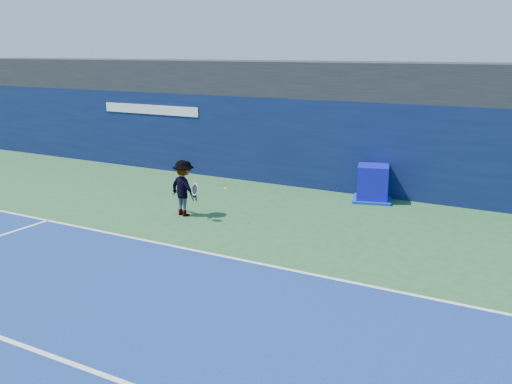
# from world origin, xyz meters

# --- Properties ---
(ground) EXTENTS (80.00, 80.00, 0.00)m
(ground) POSITION_xyz_m (0.00, 0.00, 0.00)
(ground) COLOR #295C30
(ground) RESTS_ON ground
(baseline) EXTENTS (24.00, 0.10, 0.01)m
(baseline) POSITION_xyz_m (0.00, 3.00, 0.01)
(baseline) COLOR white
(baseline) RESTS_ON ground
(service_line) EXTENTS (24.00, 0.10, 0.01)m
(service_line) POSITION_xyz_m (0.00, -2.00, 0.01)
(service_line) COLOR white
(service_line) RESTS_ON ground
(stadium_band) EXTENTS (36.00, 3.00, 1.20)m
(stadium_band) POSITION_xyz_m (0.00, 11.50, 3.60)
(stadium_band) COLOR black
(stadium_band) RESTS_ON back_wall_assembly
(back_wall_assembly) EXTENTS (36.00, 1.03, 3.00)m
(back_wall_assembly) POSITION_xyz_m (-0.00, 10.50, 1.50)
(back_wall_assembly) COLOR #0B163D
(back_wall_assembly) RESTS_ON ground
(equipment_cart) EXTENTS (1.45, 1.45, 1.12)m
(equipment_cart) POSITION_xyz_m (2.15, 9.51, 0.51)
(equipment_cart) COLOR #0E0CAB
(equipment_cart) RESTS_ON ground
(tennis_player) EXTENTS (1.31, 0.84, 1.60)m
(tennis_player) POSITION_xyz_m (-2.02, 5.31, 0.80)
(tennis_player) COLOR silver
(tennis_player) RESTS_ON ground
(tennis_ball) EXTENTS (0.07, 0.07, 0.07)m
(tennis_ball) POSITION_xyz_m (-0.58, 5.23, 0.97)
(tennis_ball) COLOR yellow
(tennis_ball) RESTS_ON ground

